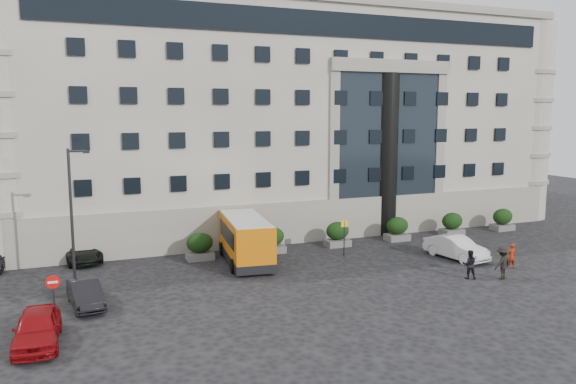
% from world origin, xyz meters
% --- Properties ---
extents(ground, '(120.00, 120.00, 0.00)m').
position_xyz_m(ground, '(0.00, 0.00, 0.00)').
color(ground, black).
rests_on(ground, ground).
extents(civic_building, '(44.00, 24.00, 18.00)m').
position_xyz_m(civic_building, '(6.00, 22.00, 9.00)').
color(civic_building, gray).
rests_on(civic_building, ground).
extents(entrance_column, '(1.80, 1.80, 13.00)m').
position_xyz_m(entrance_column, '(12.00, 10.30, 6.50)').
color(entrance_column, black).
rests_on(entrance_column, ground).
extents(hedge_a, '(1.80, 1.26, 1.84)m').
position_xyz_m(hedge_a, '(-4.00, 7.80, 0.93)').
color(hedge_a, '#5B5B58').
rests_on(hedge_a, ground).
extents(hedge_b, '(1.80, 1.26, 1.84)m').
position_xyz_m(hedge_b, '(1.20, 7.80, 0.93)').
color(hedge_b, '#5B5B58').
rests_on(hedge_b, ground).
extents(hedge_c, '(1.80, 1.26, 1.84)m').
position_xyz_m(hedge_c, '(6.40, 7.80, 0.93)').
color(hedge_c, '#5B5B58').
rests_on(hedge_c, ground).
extents(hedge_d, '(1.80, 1.26, 1.84)m').
position_xyz_m(hedge_d, '(11.60, 7.80, 0.93)').
color(hedge_d, '#5B5B58').
rests_on(hedge_d, ground).
extents(hedge_e, '(1.80, 1.26, 1.84)m').
position_xyz_m(hedge_e, '(16.80, 7.80, 0.93)').
color(hedge_e, '#5B5B58').
rests_on(hedge_e, ground).
extents(hedge_f, '(1.80, 1.26, 1.84)m').
position_xyz_m(hedge_f, '(22.00, 7.80, 0.93)').
color(hedge_f, '#5B5B58').
rests_on(hedge_f, ground).
extents(street_lamp, '(1.16, 0.18, 8.00)m').
position_xyz_m(street_lamp, '(-11.94, 3.00, 4.37)').
color(street_lamp, '#262628').
rests_on(street_lamp, ground).
extents(bus_stop_sign, '(0.50, 0.08, 2.52)m').
position_xyz_m(bus_stop_sign, '(5.50, 5.00, 1.73)').
color(bus_stop_sign, '#262628').
rests_on(bus_stop_sign, ground).
extents(no_entry_sign, '(0.64, 0.16, 2.32)m').
position_xyz_m(no_entry_sign, '(-13.00, -1.04, 1.65)').
color(no_entry_sign, '#262628').
rests_on(no_entry_sign, ground).
extents(minibus, '(3.37, 7.48, 3.02)m').
position_xyz_m(minibus, '(-1.33, 5.96, 1.67)').
color(minibus, '#D16809').
rests_on(minibus, ground).
extents(parked_car_a, '(2.03, 4.59, 1.54)m').
position_xyz_m(parked_car_a, '(-13.65, -3.56, 0.77)').
color(parked_car_a, maroon).
rests_on(parked_car_a, ground).
extents(parked_car_b, '(1.88, 4.19, 1.33)m').
position_xyz_m(parked_car_b, '(-11.55, 0.82, 0.67)').
color(parked_car_b, black).
rests_on(parked_car_b, ground).
extents(parked_car_d, '(2.93, 4.98, 1.30)m').
position_xyz_m(parked_car_d, '(-11.50, 10.25, 0.65)').
color(parked_car_d, black).
rests_on(parked_car_d, ground).
extents(white_taxi, '(2.39, 4.93, 1.56)m').
position_xyz_m(white_taxi, '(12.27, 1.56, 0.78)').
color(white_taxi, silver).
rests_on(white_taxi, ground).
extents(pedestrian_a, '(0.66, 0.50, 1.63)m').
position_xyz_m(pedestrian_a, '(14.00, -1.70, 0.81)').
color(pedestrian_a, maroon).
rests_on(pedestrian_a, ground).
extents(pedestrian_b, '(1.06, 0.98, 1.75)m').
position_xyz_m(pedestrian_b, '(10.00, -2.53, 0.88)').
color(pedestrian_b, black).
rests_on(pedestrian_b, ground).
extents(pedestrian_c, '(1.39, 1.00, 1.95)m').
position_xyz_m(pedestrian_c, '(11.79, -3.30, 0.98)').
color(pedestrian_c, black).
rests_on(pedestrian_c, ground).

